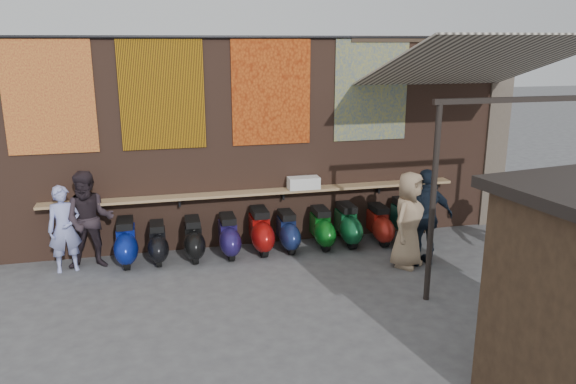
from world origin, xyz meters
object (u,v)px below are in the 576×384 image
object	(u,v)px
scooter_stool_7	(347,225)
diner_right	(89,220)
scooter_stool_2	(194,239)
shopper_tan	(409,220)
diner_left	(65,229)
shelf_box	(304,183)
scooter_stool_0	(126,243)
scooter_stool_3	(229,236)
scooter_stool_9	(405,220)
scooter_stool_8	(379,225)
shopper_navy	(426,218)
scooter_stool_5	(287,231)
shopper_grey	(548,217)
scooter_stool_1	(158,243)
scooter_stool_6	(322,228)
scooter_stool_4	(261,231)

from	to	relation	value
scooter_stool_7	diner_right	distance (m)	4.82
scooter_stool_2	shopper_tan	world-z (taller)	shopper_tan
diner_left	diner_right	xyz separation A→B (m)	(0.42, 0.05, 0.11)
shelf_box	shopper_tan	xyz separation A→B (m)	(1.50, -1.57, -0.37)
scooter_stool_0	scooter_stool_3	xyz separation A→B (m)	(1.85, -0.05, -0.02)
scooter_stool_3	scooter_stool_9	size ratio (longest dim) A/B	0.93
scooter_stool_8	shopper_navy	size ratio (longest dim) A/B	0.45
scooter_stool_3	scooter_stool_9	distance (m)	3.58
scooter_stool_5	scooter_stool_9	bearing A→B (deg)	-0.38
scooter_stool_3	shopper_grey	bearing A→B (deg)	-17.36
scooter_stool_3	scooter_stool_7	xyz separation A→B (m)	(2.37, 0.06, 0.02)
scooter_stool_1	scooter_stool_8	bearing A→B (deg)	-0.28
scooter_stool_1	diner_right	size ratio (longest dim) A/B	0.43
scooter_stool_7	shopper_navy	size ratio (longest dim) A/B	0.48
scooter_stool_6	scooter_stool_9	xyz separation A→B (m)	(1.75, -0.03, 0.03)
shelf_box	scooter_stool_9	world-z (taller)	shelf_box
scooter_stool_9	scooter_stool_7	bearing A→B (deg)	178.17
scooter_stool_0	scooter_stool_7	bearing A→B (deg)	0.13
scooter_stool_1	scooter_stool_2	xyz separation A→B (m)	(0.64, -0.00, 0.02)
scooter_stool_1	scooter_stool_9	bearing A→B (deg)	0.04
scooter_stool_0	scooter_stool_3	bearing A→B (deg)	-1.54
scooter_stool_8	diner_left	xyz separation A→B (m)	(-5.87, -0.01, 0.39)
scooter_stool_1	scooter_stool_7	world-z (taller)	scooter_stool_7
shelf_box	scooter_stool_1	xyz separation A→B (m)	(-2.83, -0.32, -0.88)
scooter_stool_9	scooter_stool_4	bearing A→B (deg)	179.16
scooter_stool_2	shopper_navy	world-z (taller)	shopper_navy
scooter_stool_3	diner_right	xyz separation A→B (m)	(-2.43, 0.04, 0.49)
scooter_stool_1	scooter_stool_7	bearing A→B (deg)	0.66
shopper_navy	diner_right	bearing A→B (deg)	-12.81
scooter_stool_8	shopper_navy	xyz separation A→B (m)	(0.34, -1.23, 0.50)
scooter_stool_6	shopper_tan	world-z (taller)	shopper_tan
scooter_stool_7	shopper_grey	bearing A→B (deg)	-29.58
shopper_grey	scooter_stool_1	bearing A→B (deg)	-8.78
shelf_box	scooter_stool_0	world-z (taller)	shelf_box
scooter_stool_7	scooter_stool_8	size ratio (longest dim) A/B	1.07
scooter_stool_5	diner_left	xyz separation A→B (m)	(-3.99, -0.05, 0.40)
scooter_stool_1	scooter_stool_4	distance (m)	1.92
scooter_stool_6	scooter_stool_2	bearing A→B (deg)	-179.25
scooter_stool_3	shopper_navy	xyz separation A→B (m)	(3.36, -1.23, 0.50)
diner_right	shopper_grey	bearing A→B (deg)	-9.47
scooter_stool_4	scooter_stool_6	distance (m)	1.21
scooter_stool_8	diner_right	bearing A→B (deg)	179.58
scooter_stool_2	scooter_stool_1	bearing A→B (deg)	179.64
diner_left	diner_right	distance (m)	0.43
scooter_stool_1	scooter_stool_4	world-z (taller)	scooter_stool_4
scooter_stool_5	shopper_grey	world-z (taller)	shopper_grey
shelf_box	scooter_stool_6	distance (m)	0.95
scooter_stool_7	shopper_navy	bearing A→B (deg)	-52.37
shelf_box	shopper_grey	world-z (taller)	shopper_grey
scooter_stool_1	scooter_stool_6	bearing A→B (deg)	0.52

